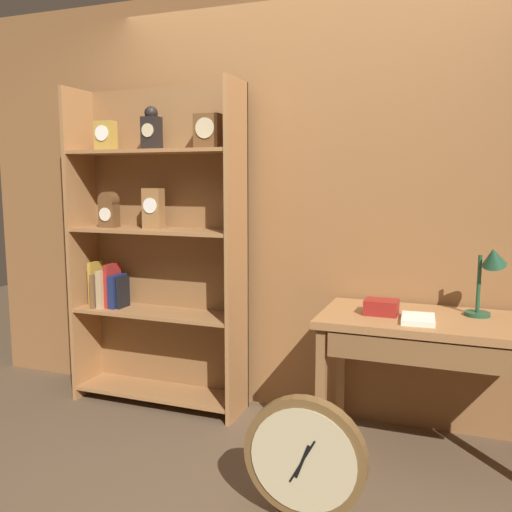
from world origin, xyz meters
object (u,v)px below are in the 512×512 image
desk_lamp (489,270)px  round_clock_large (305,461)px  bookshelf (155,249)px  open_repair_manual (418,319)px  toolbox_small (381,307)px  workbench (437,338)px

desk_lamp → round_clock_large: desk_lamp is taller
bookshelf → round_clock_large: bookshelf is taller
desk_lamp → open_repair_manual: bearing=-149.5°
toolbox_small → round_clock_large: toolbox_small is taller
bookshelf → workbench: bearing=-5.7°
toolbox_small → round_clock_large: (-0.19, -0.77, -0.51)m
workbench → bookshelf: bearing=174.3°
workbench → open_repair_manual: 0.17m
bookshelf → toolbox_small: (1.46, -0.18, -0.22)m
desk_lamp → round_clock_large: (-0.71, -0.88, -0.72)m
workbench → toolbox_small: bearing=-179.6°
bookshelf → round_clock_large: bearing=-36.7°
bookshelf → workbench: (1.74, -0.17, -0.36)m
toolbox_small → bookshelf: bearing=173.1°
workbench → desk_lamp: 0.43m
toolbox_small → round_clock_large: bearing=-104.1°
desk_lamp → bookshelf: bearing=178.1°
toolbox_small → round_clock_large: size_ratio=0.30×
toolbox_small → open_repair_manual: (0.19, -0.08, -0.03)m
toolbox_small → open_repair_manual: bearing=-22.7°
workbench → desk_lamp: desk_lamp is taller
workbench → round_clock_large: 0.98m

